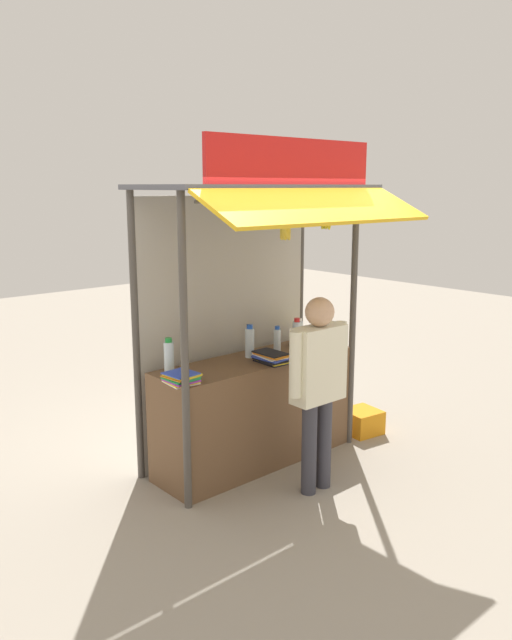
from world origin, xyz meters
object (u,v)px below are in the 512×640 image
magazine_stack_far_right (322,341)px  magazine_stack_right (271,357)px  water_bottle_far_left (299,333)px  water_bottle_left (169,357)px  water_bottle_rear_center (297,334)px  water_bottle_back_left (250,342)px  banana_bunch_leftmost (326,220)px  vendor_person (318,377)px  plastic_crate (362,421)px  banana_bunch_inner_left (285,230)px  magazine_stack_front_right (181,378)px  water_bottle_mid_right (277,340)px

magazine_stack_far_right → magazine_stack_right: bearing=-168.2°
water_bottle_far_left → magazine_stack_right: 0.67m
water_bottle_left → water_bottle_rear_center: bearing=-4.8°
water_bottle_back_left → banana_bunch_leftmost: banana_bunch_leftmost is taller
water_bottle_back_left → magazine_stack_far_right: 0.86m
vendor_person → plastic_crate: (1.23, 0.53, -0.85)m
magazine_stack_right → banana_bunch_inner_left: size_ratio=1.02×
water_bottle_back_left → water_bottle_rear_center: water_bottle_back_left is taller
water_bottle_far_left → banana_bunch_leftmost: 1.19m
vendor_person → magazine_stack_front_right: bearing=146.8°
magazine_stack_front_right → banana_bunch_inner_left: bearing=-16.4°
water_bottle_left → plastic_crate: size_ratio=0.88×
water_bottle_far_left → vendor_person: bearing=-127.1°
banana_bunch_leftmost → water_bottle_left: bearing=157.3°
water_bottle_back_left → vendor_person: size_ratio=0.18×
water_bottle_far_left → magazine_stack_right: water_bottle_far_left is taller
water_bottle_left → banana_bunch_inner_left: size_ratio=0.97×
water_bottle_far_left → magazine_stack_front_right: 1.53m
water_bottle_mid_right → magazine_stack_front_right: water_bottle_mid_right is taller
water_bottle_left → water_bottle_mid_right: bearing=-4.4°
plastic_crate → water_bottle_left: bearing=170.1°
water_bottle_mid_right → banana_bunch_inner_left: banana_bunch_inner_left is taller
magazine_stack_far_right → plastic_crate: size_ratio=0.90×
water_bottle_far_left → water_bottle_back_left: (-0.63, -0.01, 0.02)m
banana_bunch_leftmost → plastic_crate: bearing=12.1°
water_bottle_left → magazine_stack_right: 0.89m
magazine_stack_right → magazine_stack_far_right: bearing=11.8°
water_bottle_far_left → banana_bunch_leftmost: size_ratio=1.09×
water_bottle_back_left → water_bottle_left: bearing=176.0°
water_bottle_rear_center → banana_bunch_inner_left: bearing=-143.7°
banana_bunch_inner_left → water_bottle_mid_right: bearing=52.5°
water_bottle_far_left → plastic_crate: (0.60, -0.31, -0.96)m
water_bottle_left → magazine_stack_right: (0.83, -0.31, -0.09)m
water_bottle_rear_center → water_bottle_far_left: bearing=33.5°
water_bottle_back_left → magazine_stack_front_right: (-0.89, -0.22, -0.10)m
water_bottle_back_left → banana_bunch_inner_left: size_ratio=0.96×
water_bottle_far_left → magazine_stack_right: size_ratio=0.84×
water_bottle_left → vendor_person: vendor_person is taller
water_bottle_mid_right → magazine_stack_far_right: 0.55m
magazine_stack_right → vendor_person: (-0.02, -0.57, -0.04)m
magazine_stack_far_right → banana_bunch_inner_left: size_ratio=0.99×
water_bottle_back_left → magazine_stack_right: water_bottle_back_left is taller
banana_bunch_inner_left → water_bottle_back_left: bearing=86.0°
water_bottle_mid_right → magazine_stack_right: water_bottle_mid_right is taller
water_bottle_rear_center → plastic_crate: water_bottle_rear_center is taller
magazine_stack_far_right → plastic_crate: 0.96m
vendor_person → magazine_stack_right: bearing=89.2°
water_bottle_rear_center → banana_bunch_leftmost: banana_bunch_leftmost is taller
water_bottle_rear_center → magazine_stack_far_right: 0.34m
water_bottle_left → magazine_stack_right: water_bottle_left is taller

